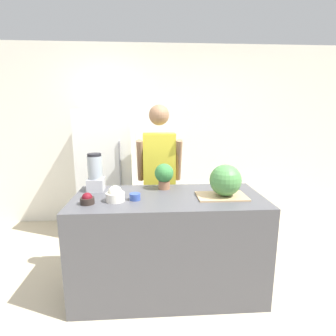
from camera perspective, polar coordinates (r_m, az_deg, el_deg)
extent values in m
plane|color=beige|center=(2.48, 0.70, -29.66)|extent=(14.00, 14.00, 0.00)
cube|color=white|center=(3.96, -1.53, 6.94)|extent=(8.00, 0.06, 2.60)
cube|color=#4C4C51|center=(2.53, 0.06, -16.04)|extent=(1.69, 0.77, 0.92)
cube|color=white|center=(3.68, -12.83, -0.92)|extent=(0.70, 0.71, 1.69)
cylinder|color=gray|center=(3.26, -10.34, 0.57)|extent=(0.02, 0.02, 0.59)
cube|color=#4C608C|center=(3.19, -1.82, -10.73)|extent=(0.27, 0.18, 0.83)
cube|color=gold|center=(2.99, -1.91, 1.93)|extent=(0.36, 0.22, 0.59)
sphere|color=#936B4C|center=(2.94, -1.98, 11.45)|extent=(0.23, 0.23, 0.23)
cylinder|color=#936B4C|center=(2.95, -6.08, 1.55)|extent=(0.07, 0.24, 0.49)
cylinder|color=#936B4C|center=(2.97, 2.28, 1.65)|extent=(0.07, 0.24, 0.49)
cube|color=tan|center=(2.38, 11.57, -6.03)|extent=(0.43, 0.28, 0.01)
sphere|color=#4C8C47|center=(2.35, 12.39, -2.62)|extent=(0.28, 0.28, 0.28)
cylinder|color=#2D231E|center=(2.25, -17.16, -6.83)|extent=(0.11, 0.11, 0.05)
sphere|color=maroon|center=(2.25, -17.20, -6.19)|extent=(0.08, 0.08, 0.08)
cylinder|color=white|center=(2.26, -11.41, -6.18)|extent=(0.16, 0.16, 0.07)
sphere|color=white|center=(2.25, -11.45, -5.27)|extent=(0.12, 0.12, 0.12)
cylinder|color=#334C9E|center=(2.27, -7.19, -6.21)|extent=(0.09, 0.09, 0.06)
cube|color=#B7B7BC|center=(2.59, -15.41, -3.49)|extent=(0.15, 0.15, 0.12)
cylinder|color=#99A3AD|center=(2.55, -15.62, 0.13)|extent=(0.14, 0.14, 0.22)
cylinder|color=black|center=(2.53, -15.77, 2.78)|extent=(0.13, 0.13, 0.02)
cylinder|color=#996647|center=(2.56, -0.85, -3.68)|extent=(0.11, 0.11, 0.08)
sphere|color=#387F3D|center=(2.53, -0.85, -1.09)|extent=(0.18, 0.18, 0.18)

